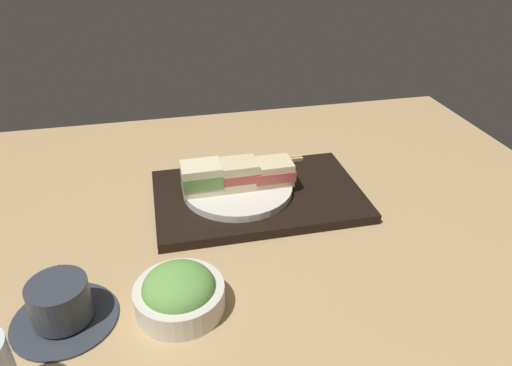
# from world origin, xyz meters

# --- Properties ---
(ground_plane) EXTENTS (1.40, 1.00, 0.03)m
(ground_plane) POSITION_xyz_m (0.00, 0.00, -0.01)
(ground_plane) COLOR tan
(serving_tray) EXTENTS (0.41, 0.26, 0.02)m
(serving_tray) POSITION_xyz_m (-0.05, -0.04, 0.01)
(serving_tray) COLOR black
(serving_tray) RESTS_ON ground_plane
(sandwich_plate) EXTENTS (0.22, 0.22, 0.01)m
(sandwich_plate) POSITION_xyz_m (-0.01, -0.04, 0.03)
(sandwich_plate) COLOR silver
(sandwich_plate) RESTS_ON serving_tray
(sandwich_near) EXTENTS (0.08, 0.06, 0.05)m
(sandwich_near) POSITION_xyz_m (-0.08, -0.05, 0.06)
(sandwich_near) COLOR beige
(sandwich_near) RESTS_ON sandwich_plate
(sandwich_middle) EXTENTS (0.08, 0.06, 0.05)m
(sandwich_middle) POSITION_xyz_m (-0.01, -0.04, 0.06)
(sandwich_middle) COLOR beige
(sandwich_middle) RESTS_ON sandwich_plate
(sandwich_far) EXTENTS (0.08, 0.06, 0.06)m
(sandwich_far) POSITION_xyz_m (0.06, -0.04, 0.06)
(sandwich_far) COLOR beige
(sandwich_far) RESTS_ON sandwich_plate
(salad_bowl) EXTENTS (0.13, 0.13, 0.07)m
(salad_bowl) POSITION_xyz_m (0.12, 0.23, 0.03)
(salad_bowl) COLOR silver
(salad_bowl) RESTS_ON ground_plane
(chopsticks_pair) EXTENTS (0.22, 0.02, 0.01)m
(chopsticks_pair) POSITION_xyz_m (-0.07, -0.15, 0.02)
(chopsticks_pair) COLOR tan
(chopsticks_pair) RESTS_ON serving_tray
(coffee_cup) EXTENTS (0.15, 0.15, 0.07)m
(coffee_cup) POSITION_xyz_m (0.29, 0.21, 0.03)
(coffee_cup) COLOR #333842
(coffee_cup) RESTS_ON ground_plane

